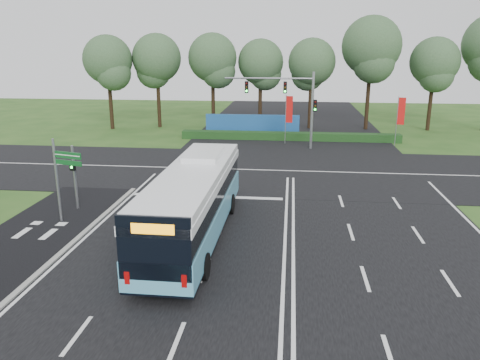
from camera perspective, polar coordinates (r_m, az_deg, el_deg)
name	(u,v)px	position (r m, az deg, el deg)	size (l,w,h in m)	color
ground	(285,230)	(24.33, 5.57, -6.10)	(120.00, 120.00, 0.00)	#264C19
road_main	(285,230)	(24.32, 5.57, -6.06)	(20.00, 120.00, 0.04)	black
road_cross	(288,171)	(35.74, 5.87, 1.11)	(120.00, 14.00, 0.05)	black
bike_path	(24,242)	(24.98, -24.81, -6.89)	(5.00, 18.00, 0.06)	black
kerb_strip	(72,244)	(23.85, -19.82, -7.32)	(0.25, 18.00, 0.12)	gray
city_bus	(194,202)	(22.68, -5.63, -2.65)	(2.96, 13.15, 3.77)	#55A4C5
pedestrian_signal	(74,175)	(28.23, -19.54, 0.55)	(0.35, 0.43, 3.77)	gray
street_sign	(62,172)	(26.08, -20.93, 0.95)	(1.72, 0.55, 4.55)	gray
banner_flag_mid	(288,112)	(45.50, 5.91, 8.20)	(0.69, 0.21, 4.74)	gray
banner_flag_right	(400,114)	(46.57, 18.94, 7.60)	(0.69, 0.15, 4.72)	gray
traffic_light_gantry	(293,98)	(43.31, 6.44, 9.91)	(8.41, 0.28, 7.00)	gray
hedge	(289,136)	(47.87, 6.04, 5.32)	(22.00, 1.20, 0.80)	#163513
blue_hoarding	(252,125)	(50.39, 1.50, 6.73)	(10.00, 0.30, 2.20)	#1A4F91
eucalyptus_row	(312,55)	(54.52, 8.74, 14.86)	(48.24, 9.53, 12.76)	black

